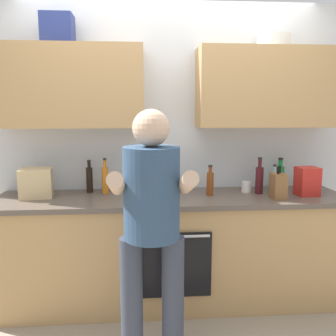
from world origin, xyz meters
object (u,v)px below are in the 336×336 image
bottle_soda (280,176)px  knife_block (278,186)px  grocery_bag_rice (157,189)px  bottle_vinegar (210,183)px  bottle_water (274,181)px  cup_stoneware (144,187)px  person_standing (152,219)px  bottle_juice (105,179)px  bottle_soy (89,179)px  cup_coffee (246,187)px  grocery_bag_crisps (307,181)px  bottle_wine (259,179)px  grocery_bag_bread (36,183)px

bottle_soda → knife_block: bearing=-113.4°
grocery_bag_rice → bottle_vinegar: bearing=11.5°
bottle_water → cup_stoneware: 1.12m
person_standing → grocery_bag_rice: person_standing is taller
bottle_water → bottle_juice: bearing=178.8°
person_standing → grocery_bag_rice: bearing=84.3°
bottle_soy → bottle_soda: bottle_soda is taller
cup_coffee → cup_stoneware: cup_stoneware is taller
grocery_bag_rice → grocery_bag_crisps: 1.23m
bottle_wine → cup_coffee: size_ratio=3.35×
bottle_water → grocery_bag_rice: 1.04m
person_standing → bottle_juice: (-0.36, 0.89, 0.08)m
bottle_wine → grocery_bag_crisps: bottle_wine is taller
bottle_soda → person_standing: bearing=-141.4°
grocery_bag_bread → grocery_bag_crisps: 2.19m
bottle_soy → cup_coffee: (1.33, -0.10, -0.07)m
bottle_soda → cup_coffee: bottle_soda is taller
bottle_wine → grocery_bag_rice: 0.87m
bottle_water → cup_coffee: 0.26m
grocery_bag_rice → bottle_juice: bearing=151.0°
person_standing → bottle_soy: 1.06m
grocery_bag_crisps → person_standing: bearing=-152.0°
person_standing → bottle_juice: 0.96m
knife_block → grocery_bag_bread: knife_block is taller
bottle_juice → grocery_bag_bread: bottle_juice is taller
cup_stoneware → grocery_bag_crisps: size_ratio=0.42×
person_standing → bottle_water: person_standing is taller
bottle_soy → bottle_juice: bearing=-17.5°
bottle_vinegar → knife_block: bearing=-17.0°
bottle_water → person_standing: bearing=-141.6°
person_standing → bottle_soy: size_ratio=5.77×
bottle_water → grocery_bag_rice: bottle_water is taller
grocery_bag_crisps → cup_coffee: bearing=162.7°
cup_stoneware → bottle_juice: bearing=177.2°
bottle_vinegar → bottle_soda: bearing=15.5°
cup_stoneware → grocery_bag_rice: size_ratio=0.39×
cup_coffee → grocery_bag_bread: size_ratio=0.37×
bottle_water → grocery_bag_rice: bearing=-168.7°
bottle_soy → bottle_wine: size_ratio=0.91×
bottle_soy → cup_stoneware: bottle_soy is taller
bottle_wine → cup_coffee: 0.13m
bottle_vinegar → bottle_soda: (0.66, 0.18, 0.01)m
cup_stoneware → grocery_bag_rice: 0.24m
bottle_juice → cup_coffee: 1.20m
bottle_vinegar → cup_coffee: bearing=14.8°
bottle_juice → grocery_bag_bread: 0.55m
bottle_soda → grocery_bag_bread: bearing=-176.2°
bottle_soda → grocery_bag_bread: (-2.06, -0.14, 0.00)m
knife_block → bottle_water: bearing=75.4°
bottle_vinegar → grocery_bag_rice: bearing=-168.5°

